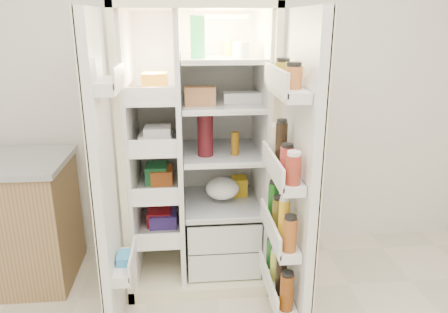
{
  "coord_description": "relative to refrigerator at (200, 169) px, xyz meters",
  "views": [
    {
      "loc": [
        -0.17,
        -1.04,
        1.7
      ],
      "look_at": [
        0.04,
        1.25,
        0.96
      ],
      "focal_mm": 34.0,
      "sensor_mm": 36.0,
      "label": 1
    }
  ],
  "objects": [
    {
      "name": "wall_back",
      "position": [
        0.08,
        0.35,
        0.6
      ],
      "size": [
        4.0,
        0.02,
        2.7
      ],
      "primitive_type": "cube",
      "color": "silver",
      "rests_on": "floor"
    },
    {
      "name": "fridge_door",
      "position": [
        0.47,
        -0.7,
        0.13
      ],
      "size": [
        0.17,
        0.58,
        1.72
      ],
      "color": "silver",
      "rests_on": "floor"
    },
    {
      "name": "refrigerator",
      "position": [
        0.0,
        0.0,
        0.0
      ],
      "size": [
        0.92,
        0.7,
        1.8
      ],
      "color": "beige",
      "rests_on": "floor"
    },
    {
      "name": "freezer_door",
      "position": [
        -0.51,
        -0.6,
        0.15
      ],
      "size": [
        0.15,
        0.4,
        1.72
      ],
      "color": "silver",
      "rests_on": "floor"
    }
  ]
}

